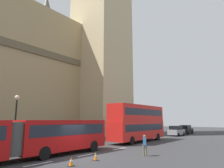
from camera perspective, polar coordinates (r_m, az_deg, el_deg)
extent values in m
plane|color=#333335|center=(17.63, -9.23, -19.47)|extent=(160.00, 160.00, 0.00)
cube|color=silver|center=(15.41, -19.92, -20.39)|extent=(2.20, 0.16, 0.01)
cube|color=silver|center=(18.28, -6.91, -19.17)|extent=(2.20, 0.16, 0.01)
cube|color=silver|center=(21.75, 2.12, -17.77)|extent=(2.20, 0.16, 0.01)
cube|color=silver|center=(25.58, 8.47, -16.51)|extent=(2.20, 0.16, 0.01)
cube|color=#C6B284|center=(48.66, -2.97, 16.69)|extent=(10.17, 10.17, 49.66)
cone|color=#565147|center=(44.62, -17.93, 20.19)|extent=(2.40, 2.40, 4.25)
cube|color=#B20F0F|center=(18.85, -13.69, -13.65)|extent=(8.46, 2.50, 2.50)
cube|color=#1E232D|center=(18.82, -13.63, -12.29)|extent=(7.78, 2.54, 0.90)
cylinder|color=#3F3F3F|center=(16.36, -27.02, -13.45)|extent=(2.38, 2.38, 2.25)
cylinder|color=black|center=(19.96, -5.33, -16.99)|extent=(1.00, 0.30, 1.00)
cylinder|color=black|center=(16.57, -18.56, -17.96)|extent=(1.00, 0.30, 1.00)
cube|color=red|center=(28.63, 7.39, -12.64)|extent=(10.87, 2.50, 2.40)
cube|color=#1E232D|center=(28.61, 7.37, -11.94)|extent=(9.79, 2.54, 0.84)
cube|color=red|center=(28.61, 7.29, -8.13)|extent=(10.66, 2.50, 2.10)
cube|color=#1E232D|center=(28.62, 7.28, -7.93)|extent=(9.79, 2.54, 0.84)
cylinder|color=black|center=(31.22, 12.66, -14.29)|extent=(1.00, 0.30, 1.00)
cylinder|color=black|center=(25.16, 5.50, -15.55)|extent=(1.00, 0.30, 1.00)
cube|color=gray|center=(40.93, 17.70, -12.73)|extent=(4.40, 1.80, 0.90)
cube|color=black|center=(40.71, 17.53, -11.63)|extent=(2.46, 1.66, 0.70)
cylinder|color=black|center=(42.00, 19.48, -13.07)|extent=(0.64, 0.30, 0.64)
cylinder|color=black|center=(39.35, 18.11, -13.39)|extent=(0.64, 0.30, 0.64)
cube|color=black|center=(46.79, 20.08, -12.21)|extent=(4.40, 1.80, 0.90)
cube|color=black|center=(46.57, 19.94, -11.24)|extent=(2.46, 1.66, 0.70)
cylinder|color=black|center=(47.90, 21.59, -12.51)|extent=(0.64, 0.30, 0.64)
cylinder|color=black|center=(45.22, 20.53, -12.76)|extent=(0.64, 0.30, 0.64)
cube|color=black|center=(14.19, -11.49, -21.68)|extent=(0.36, 0.36, 0.03)
cone|color=orange|center=(14.13, -11.45, -20.53)|extent=(0.28, 0.28, 0.55)
cylinder|color=white|center=(14.13, -11.44, -20.42)|extent=(0.17, 0.17, 0.08)
cube|color=black|center=(15.80, -4.66, -20.62)|extent=(0.36, 0.36, 0.03)
cone|color=orange|center=(15.75, -4.64, -19.58)|extent=(0.28, 0.28, 0.55)
cylinder|color=white|center=(15.75, -4.64, -19.49)|extent=(0.17, 0.17, 0.08)
cylinder|color=black|center=(21.67, -26.14, -16.42)|extent=(0.32, 0.32, 0.30)
cylinder|color=black|center=(21.50, -25.67, -10.48)|extent=(0.16, 0.16, 4.80)
sphere|color=beige|center=(21.60, -25.14, -3.46)|extent=(0.44, 0.44, 0.44)
cylinder|color=#726651|center=(17.73, 8.89, -18.02)|extent=(0.16, 0.16, 0.86)
cylinder|color=#726651|center=(17.71, 9.57, -18.01)|extent=(0.16, 0.16, 0.86)
cube|color=#3372B2|center=(17.63, 9.16, -15.67)|extent=(0.46, 0.39, 0.60)
sphere|color=#936B4C|center=(17.60, 9.12, -14.31)|extent=(0.22, 0.22, 0.22)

